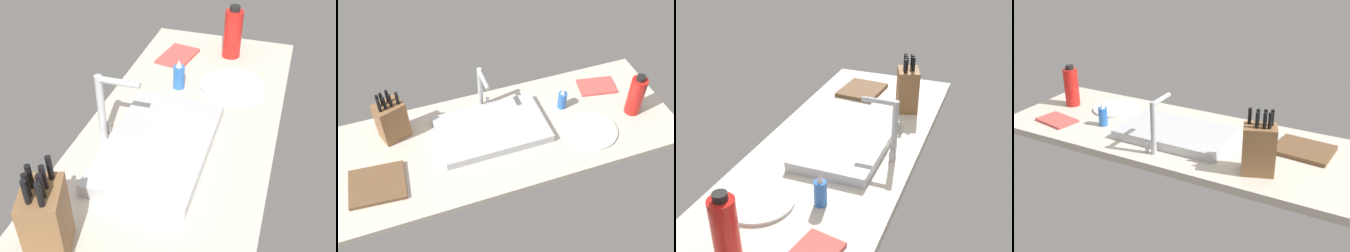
% 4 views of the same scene
% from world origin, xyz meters
% --- Properties ---
extents(countertop_slab, '(1.71, 0.63, 0.04)m').
position_xyz_m(countertop_slab, '(0.00, 0.00, 0.02)').
color(countertop_slab, beige).
rests_on(countertop_slab, ground).
extents(sink_basin, '(0.51, 0.31, 0.04)m').
position_xyz_m(sink_basin, '(-0.03, 0.04, 0.06)').
color(sink_basin, '#B7BABF').
rests_on(sink_basin, countertop_slab).
extents(faucet, '(0.06, 0.14, 0.24)m').
position_xyz_m(faucet, '(-0.02, 0.21, 0.18)').
color(faucet, '#B7BABF').
rests_on(faucet, countertop_slab).
extents(knife_block, '(0.15, 0.13, 0.26)m').
position_xyz_m(knife_block, '(-0.46, 0.17, 0.14)').
color(knife_block, brown).
rests_on(knife_block, countertop_slab).
extents(soap_bottle, '(0.04, 0.04, 0.12)m').
position_xyz_m(soap_bottle, '(0.36, 0.08, 0.09)').
color(soap_bottle, blue).
rests_on(soap_bottle, countertop_slab).
extents(water_bottle, '(0.08, 0.08, 0.22)m').
position_xyz_m(water_bottle, '(0.67, -0.06, 0.14)').
color(water_bottle, red).
rests_on(water_bottle, countertop_slab).
extents(dinner_plate, '(0.25, 0.25, 0.01)m').
position_xyz_m(dinner_plate, '(0.42, -0.12, 0.04)').
color(dinner_plate, silver).
rests_on(dinner_plate, countertop_slab).
extents(dish_towel, '(0.21, 0.16, 0.01)m').
position_xyz_m(dish_towel, '(0.59, 0.15, 0.04)').
color(dish_towel, '#CC4C47').
rests_on(dish_towel, countertop_slab).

